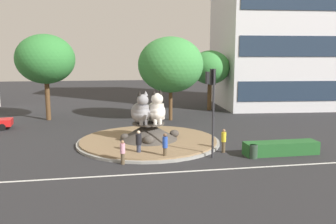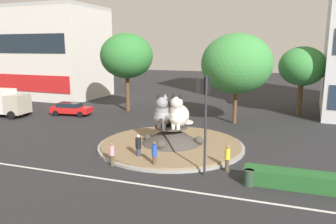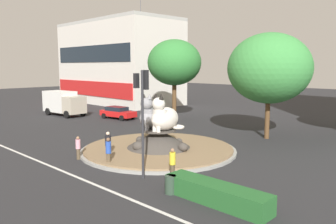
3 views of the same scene
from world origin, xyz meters
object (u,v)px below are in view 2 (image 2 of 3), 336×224
traffic_light_mast (205,104)px  broadleaf_tree_behind_island (127,56)px  shophouse_block (34,53)px  sedan_on_far_lane (71,109)px  cat_statue_grey (163,114)px  litter_bin (249,178)px  second_tree_near_tower (237,64)px  third_tree_left (302,67)px  pedestrian_black_shirt (138,147)px  pedestrian_yellow_shirt (227,157)px  delivery_box_truck (0,102)px  pedestrian_pink_shirt (112,154)px  cat_statue_white (179,115)px  pedestrian_blue_shirt (154,154)px

traffic_light_mast → broadleaf_tree_behind_island: size_ratio=0.65×
shophouse_block → sedan_on_far_lane: 19.73m
cat_statue_grey → traffic_light_mast: size_ratio=0.45×
traffic_light_mast → litter_bin: traffic_light_mast is taller
shophouse_block → litter_bin: shophouse_block is taller
shophouse_block → second_tree_near_tower: 34.12m
second_tree_near_tower → sedan_on_far_lane: size_ratio=1.92×
third_tree_left → pedestrian_black_shirt: size_ratio=4.26×
second_tree_near_tower → shophouse_block: bearing=163.5°
traffic_light_mast → pedestrian_black_shirt: 5.94m
pedestrian_yellow_shirt → delivery_box_truck: (-26.44, 8.26, 0.74)m
broadleaf_tree_behind_island → delivery_box_truck: (-11.99, -7.44, -4.90)m
pedestrian_pink_shirt → delivery_box_truck: (-19.28, 9.76, 0.82)m
cat_statue_white → delivery_box_truck: 22.65m
second_tree_near_tower → third_tree_left: 8.99m
broadleaf_tree_behind_island → third_tree_left: bearing=11.5°
pedestrian_black_shirt → litter_bin: bearing=-148.8°
traffic_light_mast → shophouse_block: bearing=50.9°
broadleaf_tree_behind_island → pedestrian_pink_shirt: broadleaf_tree_behind_island is taller
pedestrian_pink_shirt → sedan_on_far_lane: pedestrian_pink_shirt is taller
pedestrian_pink_shirt → litter_bin: size_ratio=1.72×
pedestrian_blue_shirt → delivery_box_truck: bearing=14.0°
third_tree_left → delivery_box_truck: size_ratio=1.21×
traffic_light_mast → sedan_on_far_lane: (-18.11, 12.28, -3.55)m
pedestrian_blue_shirt → second_tree_near_tower: bearing=-64.9°
cat_statue_grey → pedestrian_pink_shirt: bearing=-29.8°
second_tree_near_tower → third_tree_left: (6.30, 6.39, -0.49)m
traffic_light_mast → sedan_on_far_lane: bearing=52.8°
shophouse_block → pedestrian_black_shirt: size_ratio=12.53×
cat_statue_white → broadleaf_tree_behind_island: bearing=-139.9°
pedestrian_yellow_shirt → sedan_on_far_lane: (-19.36, 11.24, -0.14)m
pedestrian_yellow_shirt → delivery_box_truck: bearing=73.9°
cat_statue_white → pedestrian_yellow_shirt: bearing=49.3°
second_tree_near_tower → pedestrian_black_shirt: bearing=-109.4°
broadleaf_tree_behind_island → pedestrian_blue_shirt: bearing=-59.0°
third_tree_left → pedestrian_black_shirt: 22.86m
broadleaf_tree_behind_island → pedestrian_pink_shirt: bearing=-67.0°
pedestrian_yellow_shirt → traffic_light_mast: bearing=130.8°
traffic_light_mast → third_tree_left: 21.61m
shophouse_block → litter_bin: bearing=-32.5°
cat_statue_grey → shophouse_block: bearing=-135.7°
traffic_light_mast → litter_bin: (2.73, -0.68, -3.86)m
third_tree_left → pedestrian_pink_shirt: third_tree_left is taller
pedestrian_yellow_shirt → litter_bin: bearing=-138.0°
delivery_box_truck → pedestrian_pink_shirt: bearing=-30.9°
second_tree_near_tower → pedestrian_yellow_shirt: bearing=-84.0°
second_tree_near_tower → pedestrian_blue_shirt: (-3.00, -14.33, -4.99)m
second_tree_near_tower → pedestrian_pink_shirt: 16.65m
litter_bin → pedestrian_yellow_shirt: bearing=130.8°
third_tree_left → pedestrian_pink_shirt: 24.79m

